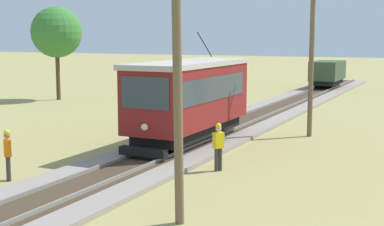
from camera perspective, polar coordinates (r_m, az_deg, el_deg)
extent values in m
cube|color=maroon|center=(25.01, -0.20, 1.84)|extent=(2.50, 8.00, 2.60)
cube|color=#B2ADA3|center=(24.90, -0.20, 5.07)|extent=(2.60, 8.32, 0.22)
cube|color=black|center=(25.23, -0.20, -1.73)|extent=(2.10, 7.04, 0.44)
cube|color=#2D3842|center=(21.43, -4.84, 2.06)|extent=(2.10, 0.03, 1.25)
cube|color=#2D3842|center=(24.46, 2.47, 2.55)|extent=(0.02, 6.72, 1.04)
sphere|color=#F4EAB2|center=(21.56, -4.86, -1.44)|extent=(0.28, 0.28, 0.28)
cylinder|color=black|center=(26.33, 1.31, 6.98)|extent=(0.05, 1.67, 1.19)
cube|color=black|center=(21.62, -5.02, -3.98)|extent=(2.00, 0.36, 0.32)
cylinder|color=black|center=(23.26, -2.58, -2.56)|extent=(1.54, 0.80, 0.80)
cylinder|color=black|center=(27.24, 1.83, -1.02)|extent=(1.54, 0.80, 0.80)
cube|color=#384C33|center=(53.04, 13.67, 4.25)|extent=(2.40, 5.20, 1.70)
cube|color=black|center=(53.12, 13.64, 3.09)|extent=(2.02, 4.78, 0.38)
cylinder|color=black|center=(51.60, 13.28, 2.97)|extent=(1.54, 0.76, 0.76)
cylinder|color=black|center=(54.64, 13.97, 3.21)|extent=(1.54, 0.76, 0.76)
cylinder|color=brown|center=(14.21, -1.50, 3.86)|extent=(0.24, 0.45, 7.88)
cylinder|color=brown|center=(27.85, 12.10, 5.42)|extent=(0.24, 0.26, 7.64)
cylinder|color=#38332D|center=(20.14, -18.22, -5.44)|extent=(0.15, 0.15, 0.86)
cylinder|color=#38332D|center=(20.29, -18.24, -5.34)|extent=(0.15, 0.15, 0.86)
cube|color=orange|center=(20.07, -18.32, -3.39)|extent=(0.44, 0.44, 0.58)
sphere|color=#936B51|center=(19.99, -18.37, -2.18)|extent=(0.22, 0.22, 0.22)
sphere|color=yellow|center=(19.97, -18.39, -1.90)|extent=(0.21, 0.21, 0.21)
cylinder|color=#38332D|center=(20.55, 2.51, -4.78)|extent=(0.15, 0.15, 0.86)
cylinder|color=#38332D|center=(20.64, 2.89, -4.73)|extent=(0.15, 0.15, 0.86)
cube|color=yellow|center=(20.45, 2.71, -2.79)|extent=(0.41, 0.45, 0.58)
sphere|color=tan|center=(20.38, 2.72, -1.60)|extent=(0.22, 0.22, 0.22)
sphere|color=yellow|center=(20.36, 2.72, -1.32)|extent=(0.21, 0.21, 0.21)
cylinder|color=#4C3823|center=(44.50, -13.52, 3.73)|extent=(0.32, 0.32, 3.75)
sphere|color=#387A33|center=(44.40, -13.66, 8.03)|extent=(3.90, 3.90, 3.90)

